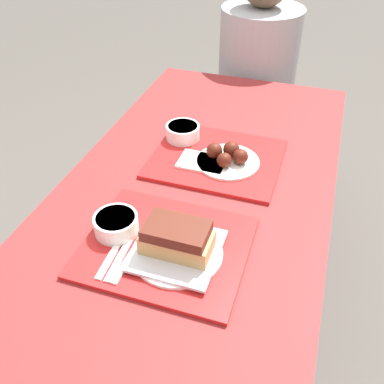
% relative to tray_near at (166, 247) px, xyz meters
% --- Properties ---
extents(ground_plane, '(12.00, 12.00, 0.00)m').
position_rel_tray_near_xyz_m(ground_plane, '(-0.01, 0.23, -0.76)').
color(ground_plane, '#4C4742').
extents(picnic_table, '(0.77, 1.61, 0.75)m').
position_rel_tray_near_xyz_m(picnic_table, '(-0.01, 0.23, -0.11)').
color(picnic_table, maroon).
rests_on(picnic_table, ground_plane).
extents(picnic_bench_far, '(0.73, 0.28, 0.43)m').
position_rel_tray_near_xyz_m(picnic_bench_far, '(-0.01, 1.26, -0.40)').
color(picnic_bench_far, maroon).
rests_on(picnic_bench_far, ground_plane).
extents(tray_near, '(0.39, 0.33, 0.01)m').
position_rel_tray_near_xyz_m(tray_near, '(0.00, 0.00, 0.00)').
color(tray_near, red).
rests_on(tray_near, picnic_table).
extents(tray_far, '(0.39, 0.33, 0.01)m').
position_rel_tray_near_xyz_m(tray_far, '(0.01, 0.41, 0.00)').
color(tray_far, red).
rests_on(tray_far, picnic_table).
extents(bowl_coleslaw_near, '(0.11, 0.11, 0.05)m').
position_rel_tray_near_xyz_m(bowl_coleslaw_near, '(-0.13, 0.01, 0.03)').
color(bowl_coleslaw_near, white).
rests_on(bowl_coleslaw_near, tray_near).
extents(brisket_sandwich_plate, '(0.22, 0.22, 0.09)m').
position_rel_tray_near_xyz_m(brisket_sandwich_plate, '(0.04, -0.02, 0.04)').
color(brisket_sandwich_plate, white).
rests_on(brisket_sandwich_plate, tray_near).
extents(plastic_fork_near, '(0.03, 0.17, 0.00)m').
position_rel_tray_near_xyz_m(plastic_fork_near, '(-0.09, -0.06, 0.01)').
color(plastic_fork_near, white).
rests_on(plastic_fork_near, tray_near).
extents(plastic_knife_near, '(0.02, 0.17, 0.00)m').
position_rel_tray_near_xyz_m(plastic_knife_near, '(-0.06, -0.06, 0.01)').
color(plastic_knife_near, white).
rests_on(plastic_knife_near, tray_near).
extents(plastic_spoon_near, '(0.02, 0.17, 0.00)m').
position_rel_tray_near_xyz_m(plastic_spoon_near, '(-0.11, -0.06, 0.01)').
color(plastic_spoon_near, white).
rests_on(plastic_spoon_near, tray_near).
extents(condiment_packet, '(0.04, 0.03, 0.01)m').
position_rel_tray_near_xyz_m(condiment_packet, '(0.00, 0.08, 0.01)').
color(condiment_packet, '#A59E93').
rests_on(condiment_packet, tray_near).
extents(bowl_coleslaw_far, '(0.11, 0.11, 0.05)m').
position_rel_tray_near_xyz_m(bowl_coleslaw_far, '(-0.12, 0.48, 0.03)').
color(bowl_coleslaw_far, white).
rests_on(bowl_coleslaw_far, tray_far).
extents(wings_plate_far, '(0.19, 0.19, 0.06)m').
position_rel_tray_near_xyz_m(wings_plate_far, '(0.05, 0.39, 0.03)').
color(wings_plate_far, white).
rests_on(wings_plate_far, tray_far).
extents(napkin_far, '(0.14, 0.10, 0.01)m').
position_rel_tray_near_xyz_m(napkin_far, '(-0.02, 0.36, 0.01)').
color(napkin_far, white).
rests_on(napkin_far, tray_far).
extents(person_seated_across, '(0.36, 0.36, 0.77)m').
position_rel_tray_near_xyz_m(person_seated_across, '(-0.02, 1.26, -0.01)').
color(person_seated_across, '#9E9EA3').
rests_on(person_seated_across, picnic_bench_far).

